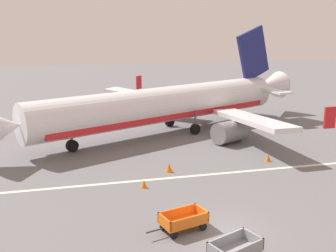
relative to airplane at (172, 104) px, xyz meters
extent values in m
plane|color=slate|center=(-2.70, -22.09, -3.05)|extent=(220.00, 220.00, 0.00)
cube|color=silver|center=(-2.70, -13.31, -3.05)|extent=(120.00, 0.36, 0.01)
cylinder|color=silver|center=(-0.94, -0.42, 0.10)|extent=(28.92, 15.55, 3.70)
cube|color=red|center=(-0.94, -0.42, -0.92)|extent=(26.11, 14.16, 0.56)
cone|color=silver|center=(-16.02, -7.11, 0.10)|extent=(4.40, 4.61, 3.63)
cone|color=silver|center=(14.73, 6.54, 0.60)|extent=(5.54, 5.04, 3.52)
cube|color=silver|center=(6.22, -6.38, -0.57)|extent=(3.04, 13.08, 1.35)
cube|color=red|center=(11.25, -11.25, 0.38)|extent=(1.11, 0.24, 1.90)
cylinder|color=gray|center=(4.46, -5.45, -1.92)|extent=(3.78, 3.22, 2.10)
cube|color=silver|center=(-0.56, 8.89, -0.57)|extent=(11.15, 10.91, 1.35)
cube|color=red|center=(-0.79, 15.89, 0.38)|extent=(0.91, 0.93, 1.90)
cylinder|color=gray|center=(-1.05, 6.96, -1.92)|extent=(3.78, 3.22, 2.10)
cube|color=navy|center=(11.67, 5.18, 4.85)|extent=(5.61, 2.75, 6.88)
cube|color=silver|center=(13.15, 2.33, 0.70)|extent=(2.33, 5.36, 0.24)
cube|color=silver|center=(10.56, 8.18, 0.70)|extent=(4.81, 5.07, 0.24)
cylinder|color=#4C4C51|center=(-10.54, -4.68, -1.48)|extent=(0.20, 0.20, 2.04)
cylinder|color=black|center=(-10.54, -4.68, -2.50)|extent=(1.19, 0.86, 1.10)
cylinder|color=#4C4C51|center=(2.23, -1.42, -1.48)|extent=(0.20, 0.20, 2.04)
cylinder|color=black|center=(2.23, -1.42, -2.50)|extent=(1.19, 0.86, 1.10)
cylinder|color=#4C4C51|center=(0.45, 2.61, -1.48)|extent=(0.20, 0.20, 2.04)
cylinder|color=black|center=(0.45, 2.61, -2.50)|extent=(1.19, 0.86, 1.10)
cube|color=gray|center=(-3.14, -24.68, -2.57)|extent=(2.84, 2.24, 0.08)
cube|color=gray|center=(-2.89, -25.29, -2.26)|extent=(2.35, 1.04, 0.55)
cube|color=gray|center=(-3.39, -24.08, -2.26)|extent=(2.35, 1.04, 0.55)
cube|color=gray|center=(-2.03, -24.23, -2.26)|extent=(0.62, 1.33, 0.55)
cylinder|color=black|center=(-2.48, -23.81, -2.83)|extent=(0.47, 0.31, 0.44)
cube|color=orange|center=(-4.74, -21.21, -2.57)|extent=(2.79, 2.03, 0.08)
cube|color=orange|center=(-4.56, -21.83, -2.26)|extent=(2.43, 0.78, 0.55)
cube|color=orange|center=(-4.91, -20.58, -2.26)|extent=(2.43, 0.78, 0.55)
cube|color=orange|center=(-5.89, -21.53, -2.26)|extent=(0.48, 1.37, 0.55)
cube|color=orange|center=(-3.58, -20.88, -2.26)|extent=(0.48, 1.37, 0.55)
cylinder|color=#2D2D33|center=(-6.47, -21.70, -2.61)|extent=(0.98, 0.35, 0.08)
cylinder|color=black|center=(-5.48, -22.00, -2.83)|extent=(0.47, 0.27, 0.44)
cylinder|color=black|center=(-5.79, -20.92, -2.83)|extent=(0.47, 0.27, 0.44)
cylinder|color=black|center=(-3.68, -21.49, -2.83)|extent=(0.47, 0.27, 0.44)
cylinder|color=black|center=(-3.99, -20.41, -2.83)|extent=(0.47, 0.27, 0.44)
cone|color=orange|center=(5.50, -11.46, -2.74)|extent=(0.48, 0.48, 0.63)
cone|color=orange|center=(-3.26, -11.99, -2.70)|extent=(0.54, 0.54, 0.71)
cone|color=orange|center=(-5.75, -14.66, -2.77)|extent=(0.43, 0.43, 0.57)
camera|label=1|loc=(-10.39, -40.63, 7.82)|focal=42.73mm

